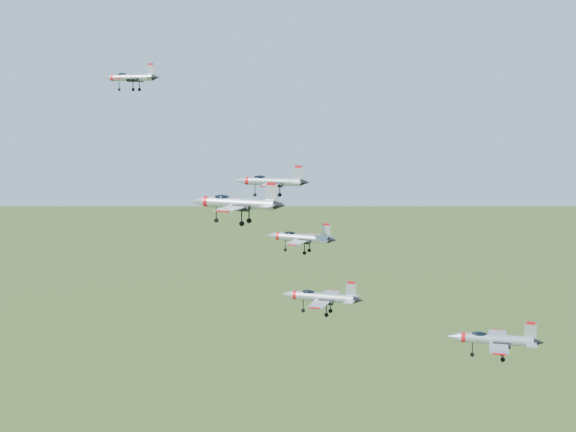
# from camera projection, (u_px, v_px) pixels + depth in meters

# --- Properties ---
(jet_lead) EXTENTS (10.70, 8.92, 2.86)m
(jet_lead) POSITION_uv_depth(u_px,v_px,m) (131.00, 77.00, 132.13)
(jet_lead) COLOR #A1A7AD
(jet_left_high) EXTENTS (11.27, 9.24, 3.02)m
(jet_left_high) POSITION_uv_depth(u_px,v_px,m) (271.00, 181.00, 116.58)
(jet_left_high) COLOR #A1A7AD
(jet_right_high) EXTENTS (12.81, 10.63, 3.42)m
(jet_right_high) POSITION_uv_depth(u_px,v_px,m) (236.00, 203.00, 99.01)
(jet_right_high) COLOR #A1A7AD
(jet_left_low) EXTENTS (11.53, 9.61, 3.08)m
(jet_left_low) POSITION_uv_depth(u_px,v_px,m) (300.00, 237.00, 122.70)
(jet_left_low) COLOR #A1A7AD
(jet_right_low) EXTENTS (10.46, 8.65, 2.80)m
(jet_right_low) POSITION_uv_depth(u_px,v_px,m) (321.00, 297.00, 98.12)
(jet_right_low) COLOR #A1A7AD
(jet_trail) EXTENTS (12.48, 10.27, 3.34)m
(jet_trail) POSITION_uv_depth(u_px,v_px,m) (494.00, 339.00, 105.06)
(jet_trail) COLOR #A1A7AD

